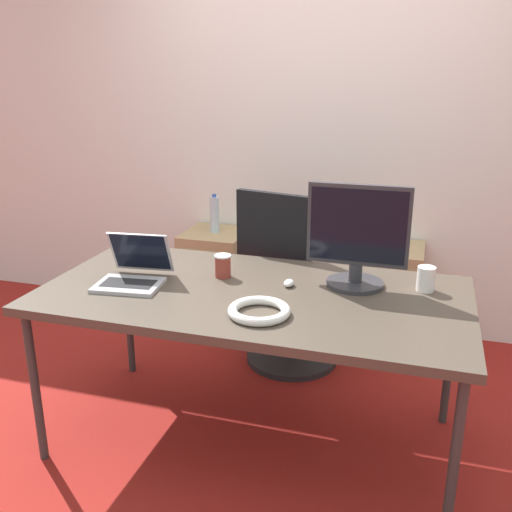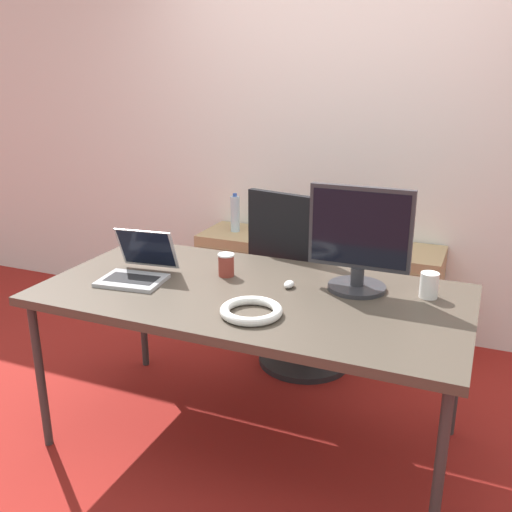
% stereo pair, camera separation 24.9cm
% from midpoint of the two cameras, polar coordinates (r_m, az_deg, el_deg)
% --- Properties ---
extents(ground_plane, '(14.00, 14.00, 0.00)m').
position_cam_midpoint_polar(ground_plane, '(2.93, -2.85, -17.81)').
color(ground_plane, maroon).
extents(wall_back, '(10.00, 0.05, 2.60)m').
position_cam_midpoint_polar(wall_back, '(3.81, 4.52, 11.88)').
color(wall_back, silver).
rests_on(wall_back, ground_plane).
extents(desk, '(1.89, 0.96, 0.78)m').
position_cam_midpoint_polar(desk, '(2.56, -3.10, -4.48)').
color(desk, '#473D33').
rests_on(desk, ground_plane).
extents(office_chair, '(0.57, 0.61, 1.10)m').
position_cam_midpoint_polar(office_chair, '(3.36, 1.08, -4.50)').
color(office_chair, '#232326').
rests_on(office_chair, ground_plane).
extents(cabinet_left, '(0.41, 0.43, 0.66)m').
position_cam_midpoint_polar(cabinet_left, '(4.00, -5.81, -2.18)').
color(cabinet_left, tan).
rests_on(cabinet_left, ground_plane).
extents(cabinet_right, '(0.41, 0.43, 0.66)m').
position_cam_midpoint_polar(cabinet_right, '(3.73, 11.09, -3.99)').
color(cabinet_right, tan).
rests_on(cabinet_right, ground_plane).
extents(water_bottle, '(0.06, 0.06, 0.26)m').
position_cam_midpoint_polar(water_bottle, '(3.87, -6.01, 4.14)').
color(water_bottle, silver).
rests_on(water_bottle, cabinet_left).
extents(laptop_center, '(0.32, 0.34, 0.22)m').
position_cam_midpoint_polar(laptop_center, '(2.71, -14.81, -1.75)').
color(laptop_center, '#ADADB2').
rests_on(laptop_center, desk).
extents(monitor, '(0.45, 0.26, 0.47)m').
position_cam_midpoint_polar(monitor, '(2.56, 7.39, 1.66)').
color(monitor, '#2D2D33').
rests_on(monitor, desk).
extents(mouse, '(0.04, 0.07, 0.03)m').
position_cam_midpoint_polar(mouse, '(2.59, 0.56, -2.77)').
color(mouse, silver).
rests_on(mouse, desk).
extents(coffee_cup_white, '(0.08, 0.08, 0.11)m').
position_cam_midpoint_polar(coffee_cup_white, '(2.61, 14.04, -2.28)').
color(coffee_cup_white, white).
rests_on(coffee_cup_white, desk).
extents(coffee_cup_brown, '(0.08, 0.08, 0.11)m').
position_cam_midpoint_polar(coffee_cup_brown, '(2.71, -5.97, -1.04)').
color(coffee_cup_brown, maroon).
rests_on(coffee_cup_brown, desk).
extents(cable_coil, '(0.25, 0.25, 0.04)m').
position_cam_midpoint_polar(cable_coil, '(2.30, -2.80, -5.55)').
color(cable_coil, white).
rests_on(cable_coil, desk).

